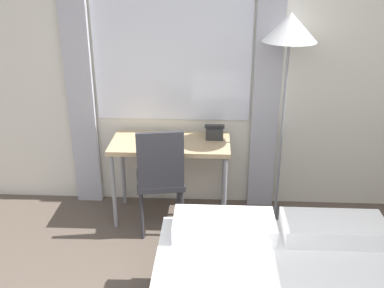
{
  "coord_description": "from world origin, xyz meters",
  "views": [
    {
      "loc": [
        0.05,
        -1.3,
        2.25
      ],
      "look_at": [
        -0.11,
        1.92,
        0.9
      ],
      "focal_mm": 42.0,
      "sensor_mm": 36.0,
      "label": 1
    }
  ],
  "objects_px": {
    "book": "(159,141)",
    "desk_chair": "(160,175)",
    "telephone": "(214,132)",
    "desk": "(170,150)",
    "standing_lamp": "(289,42)"
  },
  "relations": [
    {
      "from": "desk",
      "to": "desk_chair",
      "type": "bearing_deg",
      "value": -103.65
    },
    {
      "from": "telephone",
      "to": "book",
      "type": "height_order",
      "value": "telephone"
    },
    {
      "from": "standing_lamp",
      "to": "telephone",
      "type": "xyz_separation_m",
      "value": [
        -0.58,
        0.09,
        -0.82
      ]
    },
    {
      "from": "desk_chair",
      "to": "book",
      "type": "bearing_deg",
      "value": 87.9
    },
    {
      "from": "desk",
      "to": "desk_chair",
      "type": "distance_m",
      "value": 0.29
    },
    {
      "from": "desk_chair",
      "to": "telephone",
      "type": "bearing_deg",
      "value": 29.75
    },
    {
      "from": "standing_lamp",
      "to": "book",
      "type": "relative_size",
      "value": 5.85
    },
    {
      "from": "desk_chair",
      "to": "desk",
      "type": "bearing_deg",
      "value": 66.53
    },
    {
      "from": "desk_chair",
      "to": "standing_lamp",
      "type": "height_order",
      "value": "standing_lamp"
    },
    {
      "from": "standing_lamp",
      "to": "telephone",
      "type": "bearing_deg",
      "value": 171.36
    },
    {
      "from": "standing_lamp",
      "to": "telephone",
      "type": "distance_m",
      "value": 1.01
    },
    {
      "from": "desk",
      "to": "telephone",
      "type": "relative_size",
      "value": 5.93
    },
    {
      "from": "desk_chair",
      "to": "telephone",
      "type": "xyz_separation_m",
      "value": [
        0.45,
        0.37,
        0.25
      ]
    },
    {
      "from": "desk",
      "to": "book",
      "type": "bearing_deg",
      "value": -171.9
    },
    {
      "from": "book",
      "to": "desk_chair",
      "type": "bearing_deg",
      "value": -82.29
    }
  ]
}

